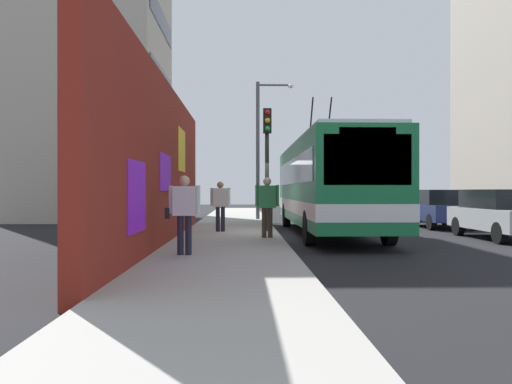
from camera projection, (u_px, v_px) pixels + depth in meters
The scene contains 14 objects.
ground_plane at pixel (277, 236), 17.53m from camera, with size 80.00×80.00×0.00m, color black.
sidewalk_slab at pixel (231, 234), 17.49m from camera, with size 48.00×3.20×0.15m, color #9E9B93.
graffiti_wall at pixel (164, 165), 14.14m from camera, with size 15.39×0.32×4.49m.
building_far_left at pixel (95, 40), 27.78m from camera, with size 8.25×7.20×19.44m.
city_bus at pixel (327, 183), 18.18m from camera, with size 11.91×2.52×5.07m.
parked_car_silver at pixel (501, 213), 16.25m from camera, with size 4.33×1.79×1.58m.
parked_car_navy at pixel (439, 208), 21.45m from camera, with size 4.29×1.91×1.58m.
parked_car_champagne at pixel (396, 204), 27.49m from camera, with size 4.49×1.81×1.58m.
parked_car_dark_gray at pixel (367, 201), 33.85m from camera, with size 4.29×1.93×1.58m.
pedestrian_at_curb at pixel (267, 202), 15.22m from camera, with size 0.24×0.71×1.78m.
pedestrian_midblock at pixel (220, 202), 17.49m from camera, with size 0.23×0.68×1.70m.
pedestrian_near_wall at pixel (184, 208), 11.13m from camera, with size 0.23×0.76×1.72m.
traffic_light at pixel (267, 149), 17.59m from camera, with size 0.49×0.28×4.22m.
street_lamp at pixel (262, 140), 25.31m from camera, with size 0.44×1.86×6.75m.
Camera 1 is at (-17.50, 1.17, 1.54)m, focal length 36.09 mm.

